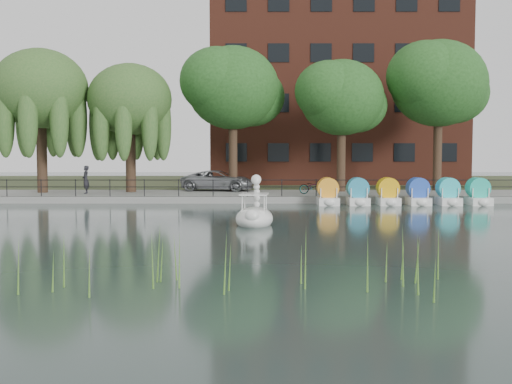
{
  "coord_description": "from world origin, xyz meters",
  "views": [
    {
      "loc": [
        0.51,
        -23.91,
        3.25
      ],
      "look_at": [
        0.5,
        4.0,
        1.3
      ],
      "focal_mm": 45.0,
      "sensor_mm": 36.0,
      "label": 1
    }
  ],
  "objects_px": {
    "swan_boat": "(254,214)",
    "minivan": "(218,179)",
    "pedestrian": "(86,178)",
    "bicycle": "(313,186)"
  },
  "relations": [
    {
      "from": "pedestrian",
      "to": "swan_boat",
      "type": "height_order",
      "value": "pedestrian"
    },
    {
      "from": "minivan",
      "to": "bicycle",
      "type": "bearing_deg",
      "value": -107.96
    },
    {
      "from": "swan_boat",
      "to": "minivan",
      "type": "bearing_deg",
      "value": 104.19
    },
    {
      "from": "minivan",
      "to": "bicycle",
      "type": "distance_m",
      "value": 6.7
    },
    {
      "from": "minivan",
      "to": "bicycle",
      "type": "height_order",
      "value": "minivan"
    },
    {
      "from": "minivan",
      "to": "pedestrian",
      "type": "bearing_deg",
      "value": 117.71
    },
    {
      "from": "minivan",
      "to": "pedestrian",
      "type": "distance_m",
      "value": 8.43
    },
    {
      "from": "bicycle",
      "to": "pedestrian",
      "type": "height_order",
      "value": "pedestrian"
    },
    {
      "from": "minivan",
      "to": "swan_boat",
      "type": "distance_m",
      "value": 15.52
    },
    {
      "from": "pedestrian",
      "to": "swan_boat",
      "type": "bearing_deg",
      "value": 29.26
    }
  ]
}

